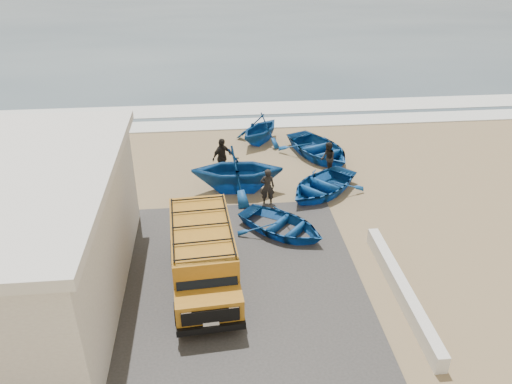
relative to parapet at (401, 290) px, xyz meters
name	(u,v)px	position (x,y,z in m)	size (l,w,h in m)	color
ground	(233,249)	(-5.00, 3.00, -0.28)	(160.00, 160.00, 0.00)	#947C56
slab	(173,289)	(-7.00, 1.00, -0.25)	(12.00, 10.00, 0.05)	#3D3B38
ocean	(209,4)	(-5.00, 59.00, -0.27)	(180.00, 88.00, 0.01)	#385166
surf_line	(221,125)	(-5.00, 15.00, -0.25)	(180.00, 1.60, 0.06)	white
surf_wash	(220,110)	(-5.00, 17.50, -0.26)	(180.00, 2.20, 0.04)	white
parapet	(401,290)	(0.00, 0.00, 0.00)	(0.35, 6.00, 0.55)	silver
van	(203,254)	(-6.01, 1.26, 0.84)	(2.23, 4.94, 2.07)	#B6751B
boat_near_left	(282,225)	(-3.16, 3.84, 0.08)	(2.44, 3.42, 0.71)	#134E98
boat_near_right	(322,185)	(-1.05, 6.70, 0.11)	(2.67, 3.74, 0.78)	#134E98
boat_mid_left	(237,169)	(-4.57, 7.29, 0.74)	(3.31, 3.84, 2.02)	#134E98
boat_mid_right	(319,149)	(-0.42, 10.34, 0.15)	(2.95, 4.13, 0.86)	#134E98
boat_far_left	(260,128)	(-3.08, 12.36, 0.50)	(2.52, 2.93, 1.54)	#134E98
fisherman_front	(267,187)	(-3.44, 6.03, 0.52)	(0.58, 0.38, 1.59)	black
fisherman_middle	(328,158)	(-0.41, 8.50, 0.48)	(0.73, 0.57, 1.51)	black
fisherman_back	(222,157)	(-5.16, 8.81, 0.61)	(1.04, 0.43, 1.78)	black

